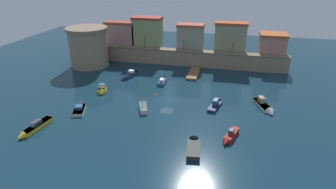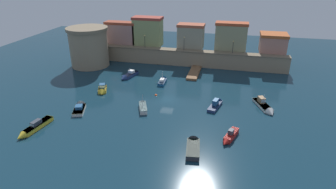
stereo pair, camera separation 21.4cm
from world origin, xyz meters
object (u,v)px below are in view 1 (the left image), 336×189
at_px(moored_boat_6, 265,107).
at_px(mooring_buoy_0, 156,95).
at_px(moored_boat_0, 217,103).
at_px(moored_boat_5, 80,107).
at_px(moored_boat_1, 143,106).
at_px(moored_boat_7, 194,145).
at_px(moored_boat_4, 102,90).
at_px(moored_boat_2, 128,76).
at_px(quay_lamp_1, 184,41).
at_px(quay_lamp_2, 233,45).
at_px(quay_lamp_0, 144,39).
at_px(moored_boat_3, 163,81).
at_px(fortress_tower, 88,47).
at_px(moored_boat_9, 34,128).
at_px(moored_boat_8, 230,136).

relative_size(moored_boat_6, mooring_buoy_0, 12.91).
relative_size(moored_boat_0, moored_boat_5, 1.11).
distance_m(moored_boat_0, moored_boat_1, 14.26).
bearing_deg(moored_boat_6, moored_boat_7, -57.21).
bearing_deg(moored_boat_4, moored_boat_2, 144.17).
distance_m(quay_lamp_1, quay_lamp_2, 12.70).
bearing_deg(moored_boat_4, moored_boat_0, 65.81).
height_order(quay_lamp_1, moored_boat_6, quay_lamp_1).
bearing_deg(moored_boat_0, moored_boat_5, 120.39).
distance_m(quay_lamp_1, moored_boat_2, 17.88).
xyz_separation_m(quay_lamp_0, mooring_buoy_0, (8.89, -21.03, -6.49)).
bearing_deg(moored_boat_5, moored_boat_3, -54.77).
height_order(moored_boat_3, moored_boat_7, moored_boat_3).
bearing_deg(moored_boat_4, moored_boat_6, 67.68).
xyz_separation_m(fortress_tower, mooring_buoy_0, (22.46, -14.82, -5.21)).
height_order(quay_lamp_2, mooring_buoy_0, quay_lamp_2).
relative_size(moored_boat_2, moored_boat_7, 1.05).
height_order(moored_boat_0, moored_boat_3, moored_boat_3).
distance_m(moored_boat_1, moored_boat_7, 15.52).
relative_size(moored_boat_9, mooring_buoy_0, 13.28).
distance_m(fortress_tower, moored_boat_2, 15.26).
xyz_separation_m(quay_lamp_2, moored_boat_6, (7.12, -22.18, -5.96)).
bearing_deg(moored_boat_9, moored_boat_8, 105.79).
height_order(quay_lamp_2, moored_boat_5, quay_lamp_2).
bearing_deg(quay_lamp_1, moored_boat_7, -77.41).
distance_m(quay_lamp_0, moored_boat_5, 31.15).
height_order(moored_boat_0, moored_boat_7, moored_boat_0).
relative_size(quay_lamp_2, moored_boat_5, 0.56).
bearing_deg(mooring_buoy_0, moored_boat_7, -58.22).
bearing_deg(quay_lamp_1, moored_boat_9, -114.51).
distance_m(fortress_tower, moored_boat_4, 19.63).
bearing_deg(moored_boat_8, moored_boat_4, -95.96).
height_order(moored_boat_2, moored_boat_3, moored_boat_3).
bearing_deg(moored_boat_6, moored_boat_1, -98.73).
xyz_separation_m(moored_boat_0, moored_boat_6, (9.08, 0.73, -0.04)).
relative_size(moored_boat_6, moored_boat_7, 1.20).
bearing_deg(fortress_tower, moored_boat_8, -36.38).
relative_size(moored_boat_7, mooring_buoy_0, 10.79).
relative_size(quay_lamp_2, moored_boat_6, 0.44).
height_order(moored_boat_2, moored_boat_5, moored_boat_2).
xyz_separation_m(moored_boat_0, moored_boat_9, (-28.56, -16.18, 0.03)).
height_order(moored_boat_7, moored_boat_9, moored_boat_9).
distance_m(quay_lamp_0, quay_lamp_1, 10.87).
height_order(quay_lamp_1, moored_boat_3, quay_lamp_1).
relative_size(moored_boat_6, moored_boat_8, 1.37).
bearing_deg(moored_boat_5, quay_lamp_0, -25.83).
distance_m(quay_lamp_0, moored_boat_1, 29.05).
height_order(quay_lamp_0, moored_boat_7, quay_lamp_0).
height_order(fortress_tower, quay_lamp_2, fortress_tower).
height_order(fortress_tower, quay_lamp_1, fortress_tower).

